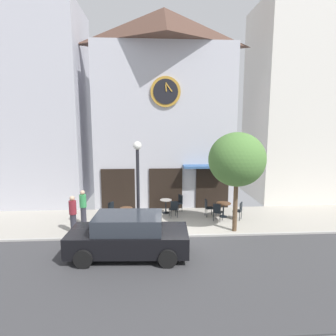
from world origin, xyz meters
TOP-DOWN VIEW (x-y plane):
  - ground_plane at (0.00, -0.81)m, footprint 24.27×10.07m
  - clock_building at (-0.62, 5.67)m, footprint 7.95×4.33m
  - neighbor_building_left at (-8.48, 6.46)m, footprint 6.16×4.51m
  - neighbor_building_right at (7.71, 6.54)m, footprint 5.17×4.66m
  - street_lamp at (-2.02, 0.62)m, footprint 0.36×0.36m
  - street_tree at (2.29, 0.58)m, footprint 2.50×2.25m
  - cafe_table_near_curb at (-2.66, 1.97)m, footprint 0.60×0.60m
  - cafe_table_rightmost at (-0.66, 3.33)m, footprint 0.62×0.62m
  - cafe_table_center at (2.28, 2.52)m, footprint 0.75×0.75m
  - cafe_chair_by_entrance at (2.94, 2.04)m, footprint 0.55×0.55m
  - cafe_chair_near_lamp at (1.81, 1.88)m, footprint 0.56×0.56m
  - cafe_chair_mid_row at (0.09, 3.66)m, footprint 0.54×0.54m
  - cafe_chair_outer at (-0.30, 2.53)m, footprint 0.47×0.47m
  - cafe_chair_corner at (1.48, 2.64)m, footprint 0.42×0.42m
  - cafe_chair_under_awning at (-2.89, 1.17)m, footprint 0.52×0.52m
  - cafe_chair_right_end at (-3.38, 2.41)m, footprint 0.56×0.56m
  - pedestrian_green at (-4.69, 1.87)m, footprint 0.45×0.45m
  - pedestrian_maroon at (-4.90, 0.83)m, footprint 0.36×0.36m
  - parked_car_black at (-2.29, -1.56)m, footprint 4.39×2.20m

SIDE VIEW (x-z plane):
  - ground_plane at x=0.00m, z-range -0.09..0.04m
  - cafe_table_near_curb at x=-2.66m, z-range 0.11..0.85m
  - cafe_table_rightmost at x=-0.66m, z-range 0.12..0.86m
  - cafe_chair_by_entrance at x=2.94m, z-range 0.08..0.98m
  - cafe_chair_near_lamp at x=1.81m, z-range 0.08..0.98m
  - cafe_chair_mid_row at x=0.09m, z-range 0.08..0.98m
  - cafe_chair_outer at x=-0.30m, z-range 0.08..0.98m
  - cafe_chair_corner at x=1.48m, z-range 0.08..0.98m
  - cafe_chair_under_awning at x=-2.89m, z-range 0.08..0.98m
  - cafe_chair_right_end at x=-3.38m, z-range 0.08..0.98m
  - cafe_table_center at x=2.28m, z-range 0.17..0.91m
  - parked_car_black at x=-2.29m, z-range -0.01..1.54m
  - pedestrian_green at x=-4.69m, z-range 0.03..1.70m
  - pedestrian_maroon at x=-4.90m, z-range 0.03..1.70m
  - street_lamp at x=-2.02m, z-range 0.03..4.08m
  - street_tree at x=2.29m, z-range 1.02..5.45m
  - neighbor_building_left at x=-8.48m, z-range 0.00..11.40m
  - clock_building at x=-0.62m, z-range 0.19..11.40m
  - neighbor_building_right at x=7.71m, z-range 0.00..11.94m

